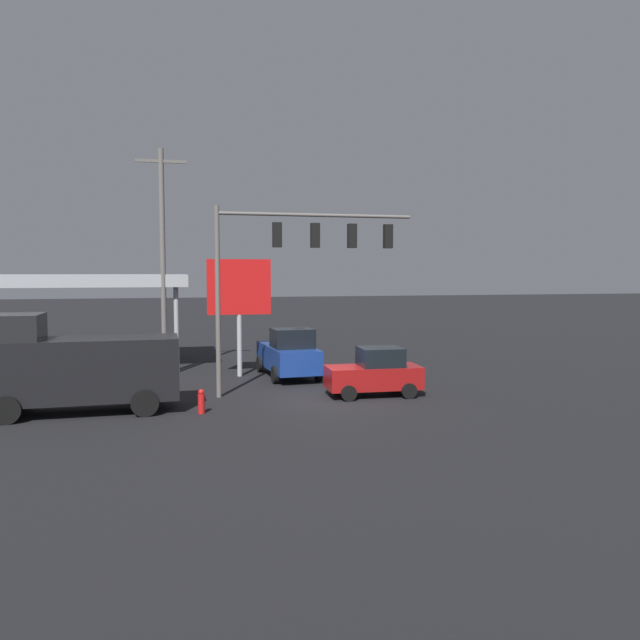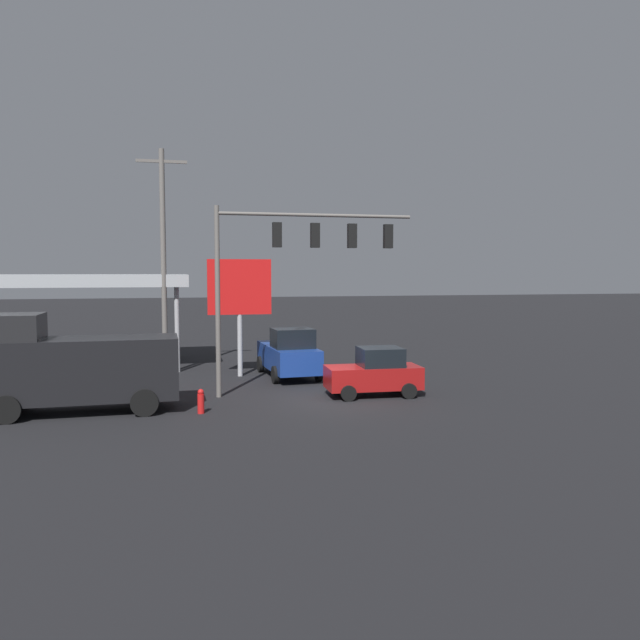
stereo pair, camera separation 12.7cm
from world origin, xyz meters
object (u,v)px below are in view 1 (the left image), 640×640
price_sign (239,291)px  pickup_parked (289,354)px  traffic_signal_assembly (296,252)px  fire_hydrant (201,401)px  utility_pole (163,257)px  hatchback_crossing (375,372)px  delivery_truck (75,366)px

price_sign → pickup_parked: (-2.25, 0.80, -2.99)m
traffic_signal_assembly → fire_hydrant: 7.28m
pickup_parked → price_sign: bearing=-113.4°
utility_pole → price_sign: (-3.53, 1.42, -1.65)m
hatchback_crossing → delivery_truck: 11.43m
traffic_signal_assembly → utility_pole: bearing=-49.5°
traffic_signal_assembly → utility_pole: 8.25m
utility_pole → pickup_parked: 7.74m
delivery_truck → fire_hydrant: size_ratio=7.79×
fire_hydrant → utility_pole: bearing=-81.5°
hatchback_crossing → pickup_parked: size_ratio=0.72×
price_sign → fire_hydrant: bearing=74.2°
delivery_truck → pickup_parked: bearing=-148.0°
hatchback_crossing → pickup_parked: (2.61, -5.20, 0.16)m
delivery_truck → pickup_parked: delivery_truck is taller
hatchback_crossing → pickup_parked: bearing=-61.4°
utility_pole → delivery_truck: 9.46m
utility_pole → hatchback_crossing: bearing=138.5°
delivery_truck → fire_hydrant: (-4.36, 1.09, -1.26)m
delivery_truck → utility_pole: bearing=-111.9°
utility_pole → hatchback_crossing: 12.19m
traffic_signal_assembly → hatchback_crossing: bearing=159.1°
traffic_signal_assembly → price_sign: 5.46m
price_sign → pickup_parked: price_sign is taller
traffic_signal_assembly → hatchback_crossing: traffic_signal_assembly is taller
hatchback_crossing → delivery_truck: delivery_truck is taller
price_sign → hatchback_crossing: bearing=129.0°
delivery_truck → pickup_parked: size_ratio=1.29×
pickup_parked → fire_hydrant: size_ratio=6.05×
traffic_signal_assembly → utility_pole: (5.36, -6.27, -0.07)m
traffic_signal_assembly → pickup_parked: bearing=-95.8°
delivery_truck → fire_hydrant: bearing=164.6°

